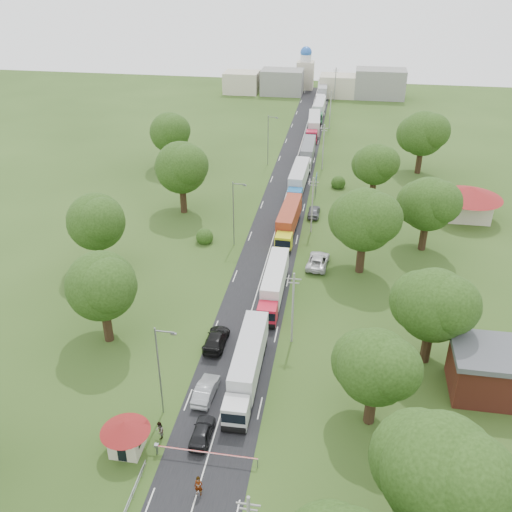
% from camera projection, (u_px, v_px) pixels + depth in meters
% --- Properties ---
extents(ground, '(260.00, 260.00, 0.00)m').
position_uv_depth(ground, '(254.00, 303.00, 71.37)').
color(ground, '#2A4316').
rests_on(ground, ground).
extents(road, '(8.00, 200.00, 0.04)m').
position_uv_depth(road, '(275.00, 232.00, 88.61)').
color(road, black).
rests_on(road, ground).
extents(boom_barrier, '(9.22, 0.35, 1.18)m').
position_uv_depth(boom_barrier, '(191.00, 451.00, 49.57)').
color(boom_barrier, slate).
rests_on(boom_barrier, ground).
extents(guard_booth, '(4.40, 4.40, 3.45)m').
position_uv_depth(guard_booth, '(126.00, 433.00, 49.78)').
color(guard_booth, beige).
rests_on(guard_booth, ground).
extents(info_sign, '(0.12, 3.10, 4.10)m').
position_uv_depth(info_sign, '(316.00, 181.00, 99.35)').
color(info_sign, slate).
rests_on(info_sign, ground).
extents(pole_1, '(1.60, 0.24, 9.00)m').
position_uv_depth(pole_1, '(293.00, 307.00, 62.28)').
color(pole_1, gray).
rests_on(pole_1, ground).
extents(pole_2, '(1.60, 0.24, 9.00)m').
position_uv_depth(pole_2, '(312.00, 204.00, 86.42)').
color(pole_2, gray).
rests_on(pole_2, ground).
extents(pole_3, '(1.60, 0.24, 9.00)m').
position_uv_depth(pole_3, '(323.00, 146.00, 110.56)').
color(pole_3, gray).
rests_on(pole_3, ground).
extents(pole_4, '(1.60, 0.24, 9.00)m').
position_uv_depth(pole_4, '(330.00, 109.00, 134.71)').
color(pole_4, gray).
rests_on(pole_4, ground).
extents(pole_5, '(1.60, 0.24, 9.00)m').
position_uv_depth(pole_5, '(335.00, 83.00, 158.85)').
color(pole_5, gray).
rests_on(pole_5, ground).
extents(lamp_0, '(2.03, 0.22, 10.00)m').
position_uv_depth(lamp_0, '(160.00, 368.00, 52.18)').
color(lamp_0, slate).
rests_on(lamp_0, ground).
extents(lamp_1, '(2.03, 0.22, 10.00)m').
position_uv_depth(lamp_1, '(234.00, 211.00, 82.36)').
color(lamp_1, slate).
rests_on(lamp_1, ground).
extents(lamp_2, '(2.03, 0.22, 10.00)m').
position_uv_depth(lamp_2, '(269.00, 138.00, 112.54)').
color(lamp_2, slate).
rests_on(lamp_2, ground).
extents(tree_1, '(9.60, 9.60, 12.05)m').
position_uv_depth(tree_1, '(439.00, 470.00, 39.29)').
color(tree_1, '#382616').
rests_on(tree_1, ground).
extents(tree_2, '(8.00, 8.00, 10.10)m').
position_uv_depth(tree_2, '(375.00, 366.00, 50.79)').
color(tree_2, '#382616').
rests_on(tree_2, ground).
extents(tree_3, '(8.80, 8.80, 11.07)m').
position_uv_depth(tree_3, '(434.00, 304.00, 58.27)').
color(tree_3, '#382616').
rests_on(tree_3, ground).
extents(tree_4, '(9.60, 9.60, 12.05)m').
position_uv_depth(tree_4, '(364.00, 219.00, 74.49)').
color(tree_4, '#382616').
rests_on(tree_4, ground).
extents(tree_5, '(8.80, 8.80, 11.07)m').
position_uv_depth(tree_5, '(428.00, 204.00, 80.41)').
color(tree_5, '#382616').
rests_on(tree_5, ground).
extents(tree_6, '(8.00, 8.00, 10.10)m').
position_uv_depth(tree_6, '(375.00, 164.00, 96.35)').
color(tree_6, '#382616').
rests_on(tree_6, ground).
extents(tree_7, '(9.60, 9.60, 12.05)m').
position_uv_depth(tree_7, '(423.00, 133.00, 107.43)').
color(tree_7, '#382616').
rests_on(tree_7, ground).
extents(tree_10, '(8.80, 8.80, 11.07)m').
position_uv_depth(tree_10, '(102.00, 285.00, 61.48)').
color(tree_10, '#382616').
rests_on(tree_10, ground).
extents(tree_11, '(8.80, 8.80, 11.07)m').
position_uv_depth(tree_11, '(96.00, 221.00, 75.40)').
color(tree_11, '#382616').
rests_on(tree_11, ground).
extents(tree_12, '(9.60, 9.60, 12.05)m').
position_uv_depth(tree_12, '(181.00, 167.00, 91.51)').
color(tree_12, '#382616').
rests_on(tree_12, ground).
extents(tree_13, '(8.80, 8.80, 11.07)m').
position_uv_depth(tree_13, '(170.00, 132.00, 110.18)').
color(tree_13, '#382616').
rests_on(tree_13, ground).
extents(house_brick, '(8.60, 6.60, 5.20)m').
position_uv_depth(house_brick, '(494.00, 372.00, 56.07)').
color(house_brick, maroon).
rests_on(house_brick, ground).
extents(house_cream, '(10.08, 10.08, 5.80)m').
position_uv_depth(house_cream, '(469.00, 198.00, 91.23)').
color(house_cream, beige).
rests_on(house_cream, ground).
extents(distant_town, '(52.00, 8.00, 8.00)m').
position_uv_depth(distant_town, '(319.00, 83.00, 164.42)').
color(distant_town, gray).
rests_on(distant_town, ground).
extents(church, '(5.00, 5.00, 12.30)m').
position_uv_depth(church, '(305.00, 70.00, 171.05)').
color(church, beige).
rests_on(church, ground).
extents(truck_0, '(2.61, 14.44, 4.00)m').
position_uv_depth(truck_0, '(247.00, 364.00, 57.81)').
color(truck_0, silver).
rests_on(truck_0, ground).
extents(truck_1, '(2.39, 13.63, 3.78)m').
position_uv_depth(truck_1, '(274.00, 284.00, 71.56)').
color(truck_1, red).
rests_on(truck_1, ground).
extents(truck_2, '(2.92, 14.21, 3.93)m').
position_uv_depth(truck_2, '(288.00, 221.00, 87.42)').
color(truck_2, '#C6C917').
rests_on(truck_2, ground).
extents(truck_3, '(2.83, 14.80, 4.10)m').
position_uv_depth(truck_3, '(298.00, 180.00, 102.14)').
color(truck_3, '#1A5E9E').
rests_on(truck_3, ground).
extents(truck_4, '(2.50, 13.94, 3.87)m').
position_uv_depth(truck_4, '(308.00, 153.00, 115.29)').
color(truck_4, silver).
rests_on(truck_4, ground).
extents(truck_5, '(3.29, 15.19, 4.20)m').
position_uv_depth(truck_5, '(314.00, 125.00, 131.63)').
color(truck_5, '#B81C39').
rests_on(truck_5, ground).
extents(truck_6, '(2.61, 14.33, 3.97)m').
position_uv_depth(truck_6, '(319.00, 109.00, 144.68)').
color(truck_6, '#27683D').
rests_on(truck_6, ground).
extents(truck_7, '(3.12, 15.01, 4.15)m').
position_uv_depth(truck_7, '(322.00, 92.00, 161.00)').
color(truck_7, silver).
rests_on(truck_7, ground).
extents(car_lane_front, '(1.78, 4.41, 1.50)m').
position_uv_depth(car_lane_front, '(202.00, 432.00, 51.69)').
color(car_lane_front, black).
rests_on(car_lane_front, ground).
extents(car_lane_mid, '(2.00, 4.97, 1.61)m').
position_uv_depth(car_lane_mid, '(206.00, 390.00, 56.42)').
color(car_lane_mid, '#93969B').
rests_on(car_lane_mid, ground).
extents(car_lane_rear, '(2.33, 5.56, 1.60)m').
position_uv_depth(car_lane_rear, '(216.00, 339.00, 63.60)').
color(car_lane_rear, black).
rests_on(car_lane_rear, ground).
extents(car_verge_near, '(3.24, 6.12, 1.64)m').
position_uv_depth(car_verge_near, '(318.00, 261.00, 79.09)').
color(car_verge_near, silver).
rests_on(car_verge_near, ground).
extents(car_verge_far, '(1.96, 4.74, 1.61)m').
position_uv_depth(car_verge_far, '(314.00, 211.00, 93.47)').
color(car_verge_far, slate).
rests_on(car_verge_far, ground).
extents(pedestrian_near, '(0.73, 0.49, 1.95)m').
position_uv_depth(pedestrian_near, '(199.00, 486.00, 46.29)').
color(pedestrian_near, gray).
rests_on(pedestrian_near, ground).
extents(pedestrian_booth, '(0.86, 1.02, 1.84)m').
position_uv_depth(pedestrian_booth, '(160.00, 431.00, 51.62)').
color(pedestrian_booth, gray).
rests_on(pedestrian_booth, ground).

